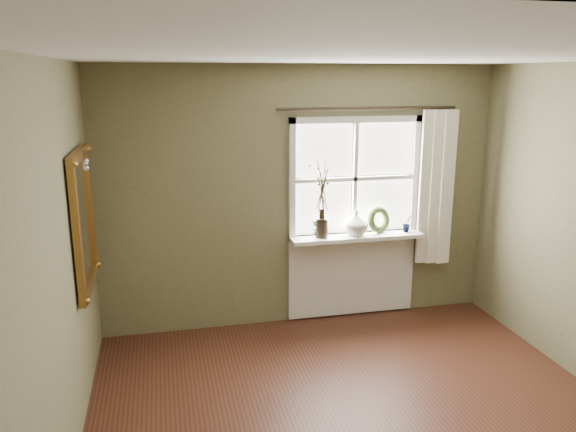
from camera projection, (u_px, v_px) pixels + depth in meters
The scene contains 14 objects.
ceiling at pixel (400, 55), 3.15m from camera, with size 4.50×4.50×0.00m, color silver.
wall_back at pixel (300, 197), 5.64m from camera, with size 4.00×0.10×2.60m, color #686444.
wall_left at pixel (35, 302), 3.02m from camera, with size 0.10×4.50×2.60m, color #686444.
window_frame at pixel (355, 179), 5.65m from camera, with size 1.36×0.06×1.24m.
window_sill at pixel (357, 237), 5.69m from camera, with size 1.36×0.26×0.04m, color silver.
window_apron at pixel (352, 274), 5.90m from camera, with size 1.36×0.04×0.88m, color silver.
dark_jug at pixel (322, 228), 5.58m from camera, with size 0.13×0.13×0.20m, color black.
cream_vase at pixel (356, 223), 5.65m from camera, with size 0.25×0.25×0.26m, color beige.
wreath at pixel (379, 223), 5.75m from camera, with size 0.28×0.28×0.07m, color #384C21.
potted_plant_left at pixel (317, 229), 5.57m from camera, with size 0.10×0.07×0.18m, color #384C21.
potted_plant_right at pixel (407, 223), 5.78m from camera, with size 0.10×0.08×0.18m, color #384C21.
curtain at pixel (435, 188), 5.76m from camera, with size 0.36×0.12×1.59m, color silver.
curtain_rod at pixel (369, 108), 5.44m from camera, with size 0.03×0.03×1.84m, color black.
gilt_mirror at pixel (83, 220), 4.40m from camera, with size 0.10×0.93×1.11m.
Camera 1 is at (-1.34, -3.05, 2.49)m, focal length 35.00 mm.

